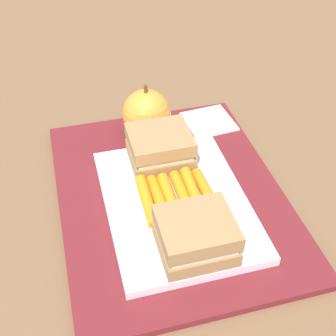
# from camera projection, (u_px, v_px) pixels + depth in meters

# --- Properties ---
(ground_plane) EXTENTS (2.40, 2.40, 0.00)m
(ground_plane) POSITION_uv_depth(u_px,v_px,m) (170.00, 199.00, 0.59)
(ground_plane) COLOR brown
(lunchbag_mat) EXTENTS (0.36, 0.28, 0.01)m
(lunchbag_mat) POSITION_uv_depth(u_px,v_px,m) (171.00, 196.00, 0.59)
(lunchbag_mat) COLOR maroon
(lunchbag_mat) RESTS_ON ground_plane
(food_tray) EXTENTS (0.23, 0.17, 0.01)m
(food_tray) POSITION_uv_depth(u_px,v_px,m) (176.00, 203.00, 0.57)
(food_tray) COLOR white
(food_tray) RESTS_ON lunchbag_mat
(sandwich_half_left) EXTENTS (0.07, 0.08, 0.04)m
(sandwich_half_left) POSITION_uv_depth(u_px,v_px,m) (196.00, 235.00, 0.49)
(sandwich_half_left) COLOR #9E7A4C
(sandwich_half_left) RESTS_ON food_tray
(sandwich_half_right) EXTENTS (0.07, 0.08, 0.04)m
(sandwich_half_right) POSITION_uv_depth(u_px,v_px,m) (160.00, 147.00, 0.60)
(sandwich_half_right) COLOR #9E7A4C
(sandwich_half_right) RESTS_ON food_tray
(carrot_sticks_bundle) EXTENTS (0.08, 0.09, 0.02)m
(carrot_sticks_bundle) POSITION_uv_depth(u_px,v_px,m) (176.00, 195.00, 0.56)
(carrot_sticks_bundle) COLOR orange
(carrot_sticks_bundle) RESTS_ON food_tray
(apple) EXTENTS (0.07, 0.07, 0.08)m
(apple) POSITION_uv_depth(u_px,v_px,m) (150.00, 113.00, 0.66)
(apple) COLOR gold
(apple) RESTS_ON lunchbag_mat
(paper_napkin) EXTENTS (0.08, 0.08, 0.00)m
(paper_napkin) POSITION_uv_depth(u_px,v_px,m) (209.00, 121.00, 0.70)
(paper_napkin) COLOR white
(paper_napkin) RESTS_ON lunchbag_mat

